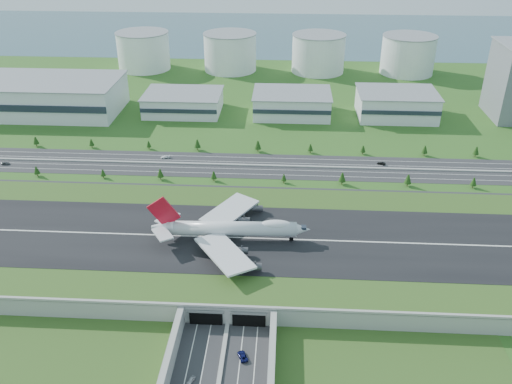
# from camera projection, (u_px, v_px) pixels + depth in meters

# --- Properties ---
(ground) EXTENTS (1200.00, 1200.00, 0.00)m
(ground) POSITION_uv_depth(u_px,v_px,m) (239.00, 252.00, 258.18)
(ground) COLOR #1E4C18
(ground) RESTS_ON ground
(airfield_deck) EXTENTS (520.00, 100.00, 9.20)m
(airfield_deck) POSITION_uv_depth(u_px,v_px,m) (238.00, 245.00, 256.13)
(airfield_deck) COLOR gray
(airfield_deck) RESTS_ON ground
(north_expressway) EXTENTS (560.00, 36.00, 0.12)m
(north_expressway) POSITION_uv_depth(u_px,v_px,m) (252.00, 166.00, 341.48)
(north_expressway) COLOR #28282B
(north_expressway) RESTS_ON ground
(tree_row) EXTENTS (502.77, 48.46, 7.98)m
(tree_row) POSITION_uv_depth(u_px,v_px,m) (281.00, 161.00, 337.58)
(tree_row) COLOR #3D2819
(tree_row) RESTS_ON ground
(hangar_west) EXTENTS (120.00, 60.00, 25.00)m
(hangar_west) POSITION_uv_depth(u_px,v_px,m) (43.00, 96.00, 423.26)
(hangar_west) COLOR silver
(hangar_west) RESTS_ON ground
(hangar_mid_a) EXTENTS (58.00, 42.00, 15.00)m
(hangar_mid_a) POSITION_uv_depth(u_px,v_px,m) (183.00, 103.00, 424.36)
(hangar_mid_a) COLOR silver
(hangar_mid_a) RESTS_ON ground
(hangar_mid_b) EXTENTS (58.00, 42.00, 17.00)m
(hangar_mid_b) POSITION_uv_depth(u_px,v_px,m) (292.00, 104.00, 419.50)
(hangar_mid_b) COLOR silver
(hangar_mid_b) RESTS_ON ground
(hangar_mid_c) EXTENTS (58.00, 42.00, 19.00)m
(hangar_mid_c) POSITION_uv_depth(u_px,v_px,m) (396.00, 104.00, 414.90)
(hangar_mid_c) COLOR silver
(hangar_mid_c) RESTS_ON ground
(fuel_tank_a) EXTENTS (50.00, 50.00, 35.00)m
(fuel_tank_a) POSITION_uv_depth(u_px,v_px,m) (143.00, 51.00, 527.95)
(fuel_tank_a) COLOR white
(fuel_tank_a) RESTS_ON ground
(fuel_tank_b) EXTENTS (50.00, 50.00, 35.00)m
(fuel_tank_b) POSITION_uv_depth(u_px,v_px,m) (230.00, 52.00, 523.56)
(fuel_tank_b) COLOR white
(fuel_tank_b) RESTS_ON ground
(fuel_tank_c) EXTENTS (50.00, 50.00, 35.00)m
(fuel_tank_c) POSITION_uv_depth(u_px,v_px,m) (318.00, 54.00, 519.18)
(fuel_tank_c) COLOR white
(fuel_tank_c) RESTS_ON ground
(fuel_tank_d) EXTENTS (50.00, 50.00, 35.00)m
(fuel_tank_d) POSITION_uv_depth(u_px,v_px,m) (408.00, 55.00, 514.80)
(fuel_tank_d) COLOR white
(fuel_tank_d) RESTS_ON ground
(bay_water) EXTENTS (1200.00, 260.00, 0.06)m
(bay_water) POSITION_uv_depth(u_px,v_px,m) (272.00, 33.00, 679.22)
(bay_water) COLOR #335562
(bay_water) RESTS_ON ground
(boeing_747) EXTENTS (74.83, 70.66, 23.12)m
(boeing_747) POSITION_uv_depth(u_px,v_px,m) (231.00, 228.00, 249.57)
(boeing_747) COLOR silver
(boeing_747) RESTS_ON airfield_deck
(car_0) EXTENTS (3.01, 4.46, 1.41)m
(car_0) POSITION_uv_depth(u_px,v_px,m) (191.00, 380.00, 188.50)
(car_0) COLOR silver
(car_0) RESTS_ON ground
(car_2) EXTENTS (4.85, 6.60, 1.67)m
(car_2) POSITION_uv_depth(u_px,v_px,m) (243.00, 356.00, 198.25)
(car_2) COLOR #0E1248
(car_2) RESTS_ON ground
(car_4) EXTENTS (5.16, 2.41, 1.71)m
(car_4) POSITION_uv_depth(u_px,v_px,m) (5.00, 163.00, 342.45)
(car_4) COLOR #515256
(car_4) RESTS_ON ground
(car_5) EXTENTS (5.48, 3.54, 1.71)m
(car_5) POSITION_uv_depth(u_px,v_px,m) (381.00, 163.00, 342.32)
(car_5) COLOR black
(car_5) RESTS_ON ground
(car_7) EXTENTS (6.25, 3.75, 1.70)m
(car_7) POSITION_uv_depth(u_px,v_px,m) (165.00, 157.00, 351.03)
(car_7) COLOR white
(car_7) RESTS_ON ground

